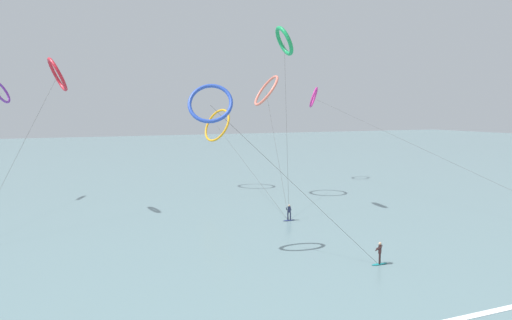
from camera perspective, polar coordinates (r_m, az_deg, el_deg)
The scene contains 10 objects.
sea_water at distance 117.70m, azimuth -17.27°, elevation 0.10°, with size 400.00×200.00×0.08m, color slate.
surfer_teal at distance 37.35m, azimuth 14.57°, elevation -10.90°, with size 1.40×0.73×1.70m.
surfer_navy at distance 50.04m, azimuth 3.98°, elevation -6.41°, with size 1.40×0.72×1.70m.
kite_amber at distance 69.95m, azimuth -4.67°, elevation 4.16°, with size 3.92×25.72×11.79m.
kite_magenta at distance 78.45m, azimuth 6.99°, elevation 7.41°, with size 3.90×49.92×15.33m.
kite_cobalt at distance 37.30m, azimuth -5.46°, elevation 6.74°, with size 12.64×9.31×13.67m.
kite_emerald at distance 54.26m, azimuth 3.40°, elevation 14.00°, with size 3.00×6.49×20.80m.
kite_violet at distance 67.24m, azimuth -28.18°, elevation 7.16°, with size 2.96×25.04×15.26m.
kite_coral at distance 63.21m, azimuth 1.24°, elevation 8.29°, with size 5.79×16.58×16.19m.
kite_crimson at distance 55.94m, azimuth -22.67°, elevation 9.39°, with size 8.87×13.95×17.17m.
Camera 1 is at (-14.11, -11.03, 11.55)m, focal length 33.45 mm.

